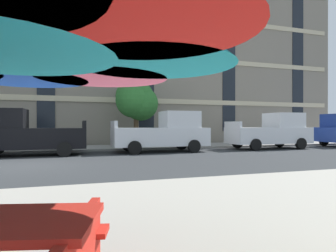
# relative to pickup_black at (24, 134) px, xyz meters

# --- Properties ---
(ground_plane) EXTENTS (120.00, 120.00, 0.00)m
(ground_plane) POSITION_rel_pickup_black_xyz_m (0.47, -3.70, -1.03)
(ground_plane) COLOR #2D3033
(sidewalk_far) EXTENTS (56.00, 3.60, 0.12)m
(sidewalk_far) POSITION_rel_pickup_black_xyz_m (0.47, 3.10, -0.97)
(sidewalk_far) COLOR gray
(sidewalk_far) RESTS_ON ground
(apartment_building) EXTENTS (46.79, 12.08, 19.20)m
(apartment_building) POSITION_rel_pickup_black_xyz_m (0.47, 11.29, 8.57)
(apartment_building) COLOR gray
(apartment_building) RESTS_ON ground
(pickup_black) EXTENTS (5.10, 2.12, 2.20)m
(pickup_black) POSITION_rel_pickup_black_xyz_m (0.00, 0.00, 0.00)
(pickup_black) COLOR black
(pickup_black) RESTS_ON ground
(pickup_white_midblock) EXTENTS (5.10, 2.12, 2.20)m
(pickup_white_midblock) POSITION_rel_pickup_black_xyz_m (6.88, 0.00, 0.00)
(pickup_white_midblock) COLOR silver
(pickup_white_midblock) RESTS_ON ground
(pickup_white_downstreet) EXTENTS (5.10, 2.12, 2.20)m
(pickup_white_downstreet) POSITION_rel_pickup_black_xyz_m (13.80, 0.00, 0.00)
(pickup_white_downstreet) COLOR silver
(pickup_white_downstreet) RESTS_ON ground
(street_tree_middle) EXTENTS (2.75, 2.62, 4.37)m
(street_tree_middle) POSITION_rel_pickup_black_xyz_m (5.99, 3.28, 2.06)
(street_tree_middle) COLOR brown
(street_tree_middle) RESTS_ON ground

